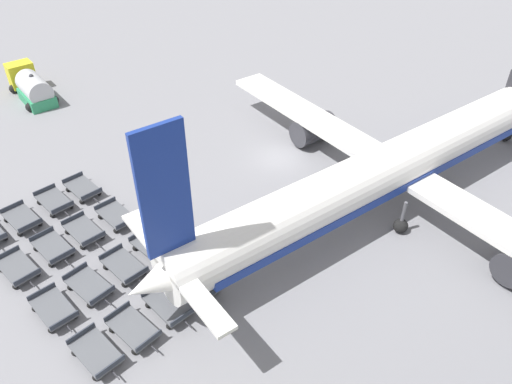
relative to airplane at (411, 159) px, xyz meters
name	(u,v)px	position (x,y,z in m)	size (l,w,h in m)	color
ground_plane	(280,157)	(-10.14, -3.15, -3.29)	(500.00, 500.00, 0.00)	gray
airplane	(411,159)	(0.00, 0.00, 0.00)	(38.26, 44.93, 12.59)	white
fuel_tanker_primary	(32,87)	(-34.77, -13.47, -1.97)	(7.38, 3.75, 3.07)	yellow
baggage_dolly_row_near_col_b	(18,268)	(-12.22, -24.69, -2.80)	(3.74, 1.91, 0.92)	#515459
baggage_dolly_row_near_col_c	(54,309)	(-7.61, -24.53, -2.80)	(3.70, 1.82, 0.92)	#515459
baggage_dolly_row_near_col_d	(96,353)	(-3.26, -24.24, -2.80)	(3.73, 1.89, 0.92)	#515459
baggage_dolly_row_mid_a_col_a	(22,219)	(-16.74, -22.49, -2.80)	(3.73, 1.90, 0.92)	#515459
baggage_dolly_row_mid_a_col_b	(53,247)	(-12.45, -22.24, -2.80)	(3.72, 1.87, 0.92)	#515459
baggage_dolly_row_mid_a_col_c	(89,286)	(-7.78, -22.16, -2.80)	(3.77, 2.00, 0.92)	#515459
baggage_dolly_row_mid_a_col_d	(133,329)	(-3.23, -21.97, -2.80)	(3.75, 1.96, 0.92)	#515459
baggage_dolly_row_mid_b_col_a	(54,201)	(-17.04, -19.93, -2.80)	(3.71, 1.84, 0.92)	#515459
baggage_dolly_row_mid_b_col_b	(84,231)	(-12.54, -19.96, -2.80)	(3.71, 1.84, 0.92)	#515459
baggage_dolly_row_mid_b_col_c	(124,266)	(-7.75, -19.75, -2.80)	(3.73, 1.88, 0.92)	#515459
baggage_dolly_row_mid_b_col_d	(168,305)	(-3.25, -19.57, -2.80)	(3.70, 1.82, 0.92)	#515459
baggage_dolly_row_far_col_a	(83,188)	(-17.03, -17.63, -2.80)	(3.72, 1.85, 0.92)	#515459
baggage_dolly_row_far_col_b	(116,216)	(-12.43, -17.49, -2.80)	(3.71, 1.83, 0.92)	#515459
baggage_dolly_row_far_col_c	(153,247)	(-7.95, -17.42, -2.80)	(3.74, 1.93, 0.92)	#515459
baggage_dolly_row_far_col_d	(196,284)	(-3.44, -17.40, -2.80)	(3.73, 1.89, 0.92)	#515459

